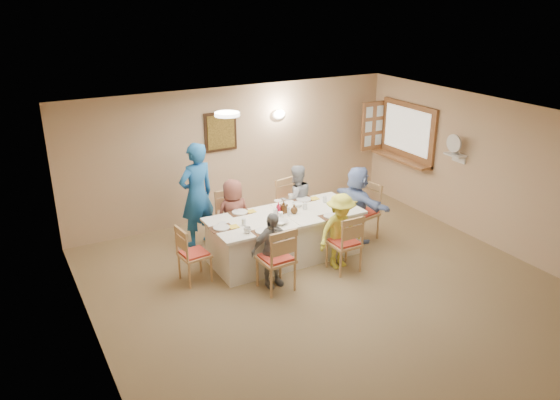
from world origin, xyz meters
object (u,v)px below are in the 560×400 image
chair_front_right (344,242)px  diner_back_left (233,215)px  chair_front_left (276,258)px  diner_front_left (272,250)px  dining_table (285,236)px  diner_back_right (296,201)px  chair_left_end (194,253)px  diner_front_right (340,231)px  diner_right_end (357,204)px  chair_right_end (363,212)px  desk_fan (455,147)px  condiment_ketchup (278,208)px  serving_hatch (408,132)px  caregiver (197,195)px  chair_back_right (292,207)px  chair_back_left (231,221)px

chair_front_right → diner_back_left: size_ratio=0.77×
chair_front_left → diner_front_left: bearing=-92.9°
dining_table → diner_back_right: diner_back_right is taller
chair_left_end → diner_front_right: diner_front_right is taller
diner_right_end → chair_front_left: bearing=104.9°
dining_table → chair_right_end: chair_right_end is taller
chair_front_right → dining_table: bearing=-53.8°
desk_fan → diner_back_right: desk_fan is taller
diner_right_end → condiment_ketchup: size_ratio=6.40×
chair_front_left → diner_back_right: diner_back_right is taller
serving_hatch → chair_left_end: bearing=-168.9°
desk_fan → dining_table: size_ratio=0.12×
dining_table → chair_front_left: bearing=-126.9°
chair_left_end → caregiver: bearing=-29.6°
chair_right_end → diner_back_left: diner_back_left is taller
chair_back_right → chair_right_end: size_ratio=0.99×
chair_back_right → diner_back_right: diner_back_right is taller
chair_back_right → chair_front_left: bearing=-136.3°
chair_right_end → diner_back_right: 1.18m
chair_right_end → condiment_ketchup: bearing=-103.7°
desk_fan → chair_back_right: bearing=155.1°
chair_left_end → desk_fan: bearing=-100.9°
chair_left_end → diner_front_left: bearing=-131.7°
diner_back_right → dining_table: bearing=51.5°
diner_front_right → caregiver: caregiver is taller
chair_back_right → chair_front_left: (-1.20, -1.60, 0.01)m
chair_back_left → caregiver: 0.71m
dining_table → chair_back_left: bearing=126.9°
serving_hatch → diner_front_right: 3.27m
dining_table → diner_right_end: bearing=0.0°
chair_front_right → caregiver: bearing=-50.4°
chair_right_end → diner_back_left: size_ratio=0.81×
chair_left_end → serving_hatch: bearing=-85.0°
desk_fan → chair_left_end: (-4.73, 0.40, -1.10)m
chair_front_left → diner_back_right: 1.91m
diner_front_left → diner_front_right: (1.20, 0.00, 0.04)m
chair_back_left → chair_right_end: bearing=-14.4°
chair_right_end → diner_back_right: diner_back_right is taller
desk_fan → diner_back_left: 4.04m
caregiver → chair_front_left: bearing=88.2°
serving_hatch → chair_right_end: serving_hatch is taller
diner_back_right → diner_right_end: size_ratio=0.97×
desk_fan → diner_front_left: bearing=-175.7°
condiment_ketchup → caregiver: bearing=131.4°
desk_fan → caregiver: (-4.23, 1.55, -0.65)m
dining_table → diner_back_left: size_ratio=2.00×
serving_hatch → diner_front_left: (-3.89, -1.63, -0.92)m
desk_fan → dining_table: desk_fan is taller
chair_back_left → diner_front_right: size_ratio=0.79×
diner_back_left → desk_fan: bearing=161.4°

